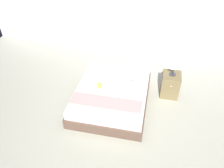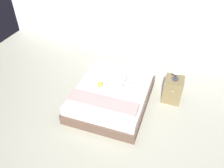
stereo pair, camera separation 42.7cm
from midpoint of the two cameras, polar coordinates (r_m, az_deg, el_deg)
ground_plane at (r=4.12m, az=1.14°, el=-12.01°), size 8.00×8.00×0.00m
bed at (r=4.53m, az=2.70°, el=-2.93°), size 1.40×1.75×0.37m
pillow at (r=4.78m, az=4.72°, el=3.37°), size 0.46×0.29×0.13m
baby at (r=4.47m, az=4.70°, el=0.48°), size 0.50×0.60×0.15m
toothbrush at (r=4.56m, az=8.00°, el=0.23°), size 0.09×0.13×0.02m
nightstand at (r=4.75m, az=17.52°, el=-1.44°), size 0.36×0.39×0.52m
lamp at (r=4.49m, az=18.63°, el=3.01°), size 0.16×0.16×0.28m
blanket at (r=4.03m, az=0.74°, el=-4.90°), size 1.26×0.30×0.08m
toy_block at (r=4.42m, az=-0.29°, el=-0.26°), size 0.10×0.10×0.08m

